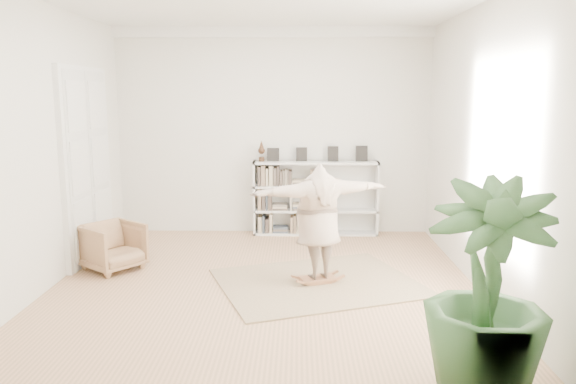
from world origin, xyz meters
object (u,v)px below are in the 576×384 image
object	(u,v)px
bookshelf	(315,199)
rocker_board	(318,279)
armchair	(113,246)
person	(318,219)
houseplant	(487,289)

from	to	relation	value
bookshelf	rocker_board	world-z (taller)	bookshelf
bookshelf	rocker_board	distance (m)	2.72
armchair	person	bearing A→B (deg)	-62.46
bookshelf	person	size ratio (longest dim) A/B	1.18
bookshelf	houseplant	distance (m)	5.51
armchair	houseplant	distance (m)	5.31
bookshelf	person	xyz separation A→B (m)	(-0.04, -2.66, 0.24)
person	houseplant	world-z (taller)	houseplant
rocker_board	person	bearing A→B (deg)	159.66
bookshelf	armchair	distance (m)	3.62
person	armchair	bearing A→B (deg)	-31.09
bookshelf	houseplant	world-z (taller)	houseplant
armchair	houseplant	xyz separation A→B (m)	(4.16, -3.25, 0.57)
bookshelf	person	bearing A→B (deg)	-90.86
person	houseplant	xyz separation A→B (m)	(1.27, -2.71, 0.03)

